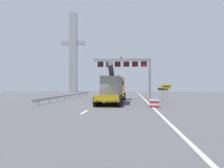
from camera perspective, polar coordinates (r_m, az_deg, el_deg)
The scene contains 10 objects.
ground at distance 23.86m, azimuth -3.98°, elevation -6.10°, with size 112.00×112.00×0.00m, color #4C4C51.
lane_markings at distance 51.63m, azimuth 0.72°, elevation -3.06°, with size 0.20×70.56×0.01m.
edge_line_right at distance 35.59m, azimuth 9.11°, elevation -4.23°, with size 0.20×63.00×0.01m, color silver.
overhead_lane_gantry at distance 36.00m, azimuth 4.93°, elevation 4.97°, with size 10.41×0.90×7.45m.
heavy_haul_truck_yellow at distance 29.50m, azimuth 0.55°, elevation -1.15°, with size 3.22×14.10×5.30m.
exit_sign_yellow at distance 28.21m, azimuth 15.09°, elevation -1.37°, with size 1.36×0.15×2.51m.
tourist_info_sign_brown at distance 31.26m, azimuth 14.24°, elevation -1.87°, with size 1.59×0.15×2.05m.
crash_barrier_striped at distance 22.20m, azimuth 11.86°, elevation -5.34°, with size 1.03×0.56×0.90m.
guardrail_left at distance 38.59m, azimuth -11.21°, elevation -3.11°, with size 0.13×31.08×0.76m.
bridge_pylon_distant at distance 77.40m, azimuth -10.89°, elevation 9.01°, with size 9.00×2.00×29.41m.
Camera 1 is at (3.80, -23.44, 2.34)m, focal length 32.36 mm.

